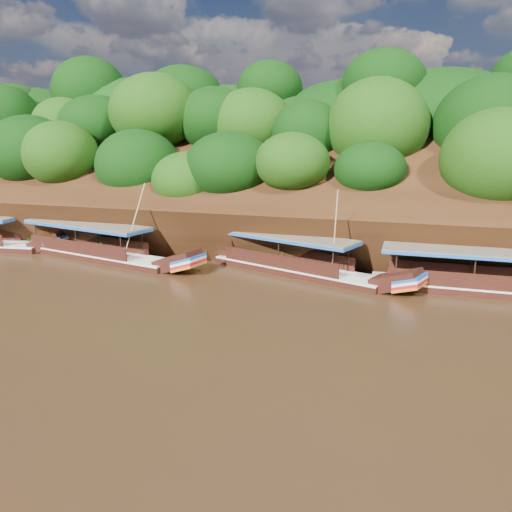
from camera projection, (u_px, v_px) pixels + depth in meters
The scene contains 6 objects.
ground at pixel (241, 315), 25.03m from camera, with size 160.00×160.00×0.00m, color black.
riverbank at pixel (323, 213), 45.64m from camera, with size 120.00×30.06×19.40m.
boat_0 at pixel (501, 285), 28.12m from camera, with size 15.17×2.62×5.67m.
boat_1 at pixel (306, 267), 31.94m from camera, with size 14.11×6.69×6.19m.
boat_2 at pixel (104, 252), 36.00m from camera, with size 16.17×5.56×6.15m.
reeds at pixel (252, 253), 34.45m from camera, with size 48.93×2.13×2.00m.
Camera 1 is at (7.89, -22.29, 8.75)m, focal length 35.00 mm.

